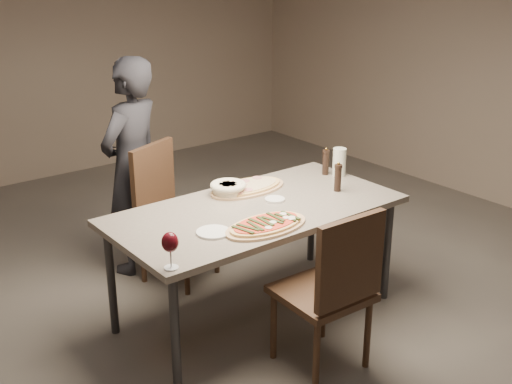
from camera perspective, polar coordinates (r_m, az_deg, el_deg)
room at (r=3.73m, az=0.00°, el=7.93°), size 7.00×7.00×7.00m
dining_table at (r=3.95m, az=0.00°, el=-2.13°), size 1.80×0.90×0.75m
zucchini_pizza at (r=3.64m, az=0.95°, el=-2.94°), size 0.53×0.29×0.05m
ham_pizza at (r=4.21m, az=-0.75°, el=0.42°), size 0.55×0.31×0.04m
bread_basket at (r=4.11m, az=-2.49°, el=0.39°), size 0.23×0.23×0.08m
oil_dish at (r=4.03m, az=1.68°, el=-0.66°), size 0.13×0.13×0.01m
pepper_mill_left at (r=4.51m, az=6.22°, el=2.68°), size 0.05×0.05×0.20m
pepper_mill_right at (r=4.20m, az=7.29°, el=1.30°), size 0.05×0.05×0.20m
carafe at (r=4.50m, az=7.41°, el=2.67°), size 0.09×0.09×0.19m
wine_glass at (r=3.16m, az=-7.65°, el=-4.56°), size 0.09×0.09×0.19m
side_plate at (r=3.58m, az=-3.82°, el=-3.58°), size 0.19×0.19×0.01m
chair_near at (r=3.50m, az=6.89°, el=-8.14°), size 0.48×0.48×0.97m
chair_far at (r=4.56m, az=-7.86°, el=-1.13°), size 0.60×0.60×0.97m
diner at (r=4.64m, az=-10.91°, el=2.19°), size 0.68×0.58×1.57m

